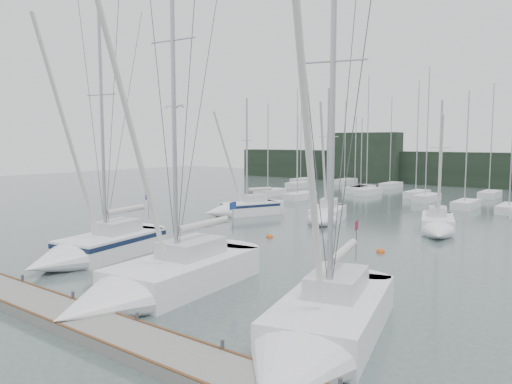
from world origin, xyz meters
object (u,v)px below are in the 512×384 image
buoy_a (270,238)px  sailboat_mid_a (238,209)px  sailboat_mid_b (325,216)px  sailboat_near_center (148,285)px  sailboat_near_right (315,337)px  sailboat_mid_c (438,227)px  buoy_b (380,253)px  sailboat_near_left (89,250)px

buoy_a → sailboat_mid_a: bearing=141.4°
sailboat_mid_a → sailboat_mid_b: sailboat_mid_b is taller
sailboat_mid_a → sailboat_mid_b: 8.34m
sailboat_near_center → sailboat_near_right: size_ratio=1.19×
sailboat_near_right → buoy_a: sailboat_near_right is taller
sailboat_mid_a → sailboat_mid_c: bearing=28.9°
sailboat_mid_c → buoy_a: 12.22m
buoy_b → sailboat_near_left: bearing=-134.7°
sailboat_near_right → sailboat_mid_c: bearing=84.3°
sailboat_near_left → sailboat_mid_c: sailboat_near_left is taller
sailboat_mid_b → buoy_a: size_ratio=24.15×
buoy_b → sailboat_mid_a: bearing=158.9°
sailboat_near_center → buoy_a: bearing=99.8°
sailboat_near_center → buoy_b: size_ratio=36.38×
buoy_a → buoy_b: size_ratio=0.94×
sailboat_mid_b → sailboat_mid_a: bearing=168.8°
sailboat_mid_c → buoy_b: sailboat_mid_c is taller
sailboat_near_left → sailboat_mid_c: bearing=47.6°
sailboat_mid_a → sailboat_near_center: bearing=-36.6°
sailboat_near_right → sailboat_mid_a: 29.63m
sailboat_mid_c → buoy_a: sailboat_mid_c is taller
sailboat_near_center → sailboat_mid_b: 22.19m
sailboat_mid_a → sailboat_mid_b: (8.27, 1.07, -0.02)m
buoy_a → sailboat_near_left: bearing=-108.2°
sailboat_near_left → sailboat_mid_a: (-4.42, 18.36, -0.07)m
sailboat_mid_c → sailboat_mid_b: bearing=166.0°
sailboat_mid_a → sailboat_mid_c: (17.15, 1.79, -0.04)m
sailboat_near_center → buoy_a: 14.71m
sailboat_near_left → sailboat_mid_b: (3.85, 19.43, -0.08)m
sailboat_near_center → sailboat_mid_a: sailboat_near_center is taller
sailboat_near_center → buoy_b: bearing=68.3°
sailboat_mid_a → sailboat_mid_c: size_ratio=1.09×
sailboat_mid_c → sailboat_near_center: bearing=-120.9°
sailboat_mid_c → buoy_a: size_ratio=21.20×
sailboat_mid_a → buoy_a: size_ratio=23.09×
sailboat_mid_a → sailboat_mid_b: bearing=30.3°
sailboat_near_center → sailboat_mid_c: bearing=71.9°
sailboat_near_left → sailboat_mid_b: 19.81m
sailboat_near_left → sailboat_mid_b: size_ratio=1.34×
sailboat_near_left → buoy_b: (11.92, 12.04, -0.63)m
sailboat_near_right → sailboat_mid_a: bearing=119.8°
sailboat_near_left → buoy_b: 16.96m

